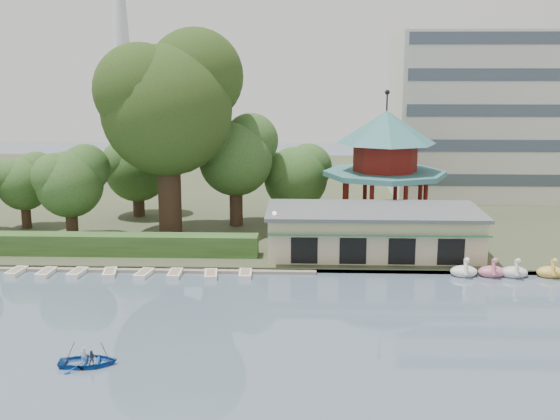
{
  "coord_description": "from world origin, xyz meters",
  "views": [
    {
      "loc": [
        4.07,
        -37.81,
        16.86
      ],
      "look_at": [
        2.0,
        18.0,
        5.0
      ],
      "focal_mm": 45.0,
      "sensor_mm": 36.0,
      "label": 1
    }
  ],
  "objects_px": {
    "dock": "(110,268)",
    "pavilion": "(385,157)",
    "big_tree": "(169,99)",
    "rowboat_with_passengers": "(88,357)",
    "boathouse": "(373,231)"
  },
  "relations": [
    {
      "from": "big_tree",
      "to": "rowboat_with_passengers",
      "type": "relative_size",
      "value": 3.95
    },
    {
      "from": "boathouse",
      "to": "pavilion",
      "type": "height_order",
      "value": "pavilion"
    },
    {
      "from": "boathouse",
      "to": "rowboat_with_passengers",
      "type": "height_order",
      "value": "boathouse"
    },
    {
      "from": "pavilion",
      "to": "rowboat_with_passengers",
      "type": "distance_m",
      "value": 39.5
    },
    {
      "from": "dock",
      "to": "pavilion",
      "type": "distance_m",
      "value": 29.14
    },
    {
      "from": "dock",
      "to": "boathouse",
      "type": "relative_size",
      "value": 1.83
    },
    {
      "from": "rowboat_with_passengers",
      "to": "big_tree",
      "type": "bearing_deg",
      "value": 91.3
    },
    {
      "from": "pavilion",
      "to": "rowboat_with_passengers",
      "type": "xyz_separation_m",
      "value": [
        -20.16,
        -33.23,
        -7.01
      ]
    },
    {
      "from": "dock",
      "to": "big_tree",
      "type": "bearing_deg",
      "value": 73.93
    },
    {
      "from": "boathouse",
      "to": "rowboat_with_passengers",
      "type": "bearing_deg",
      "value": -128.05
    },
    {
      "from": "dock",
      "to": "rowboat_with_passengers",
      "type": "relative_size",
      "value": 6.82
    },
    {
      "from": "boathouse",
      "to": "big_tree",
      "type": "xyz_separation_m",
      "value": [
        -18.83,
        6.23,
        11.0
      ]
    },
    {
      "from": "dock",
      "to": "pavilion",
      "type": "bearing_deg",
      "value": 31.66
    },
    {
      "from": "boathouse",
      "to": "pavilion",
      "type": "bearing_deg",
      "value": 78.72
    },
    {
      "from": "boathouse",
      "to": "big_tree",
      "type": "distance_m",
      "value": 22.68
    }
  ]
}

